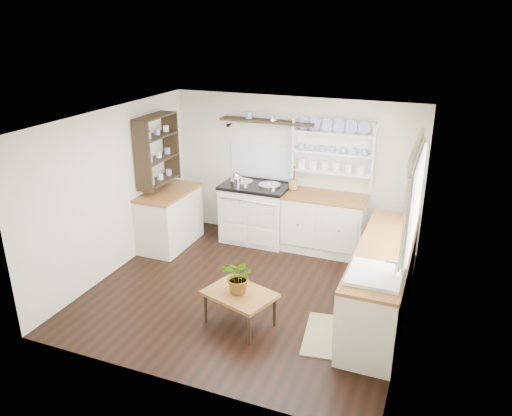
# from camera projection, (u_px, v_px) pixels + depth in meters

# --- Properties ---
(floor) EXTENTS (4.00, 3.80, 0.01)m
(floor) POSITION_uv_depth(u_px,v_px,m) (248.00, 291.00, 6.64)
(floor) COLOR black
(floor) RESTS_ON ground
(wall_back) EXTENTS (4.00, 0.02, 2.30)m
(wall_back) POSITION_uv_depth(u_px,v_px,m) (293.00, 170.00, 7.88)
(wall_back) COLOR silver
(wall_back) RESTS_ON ground
(wall_right) EXTENTS (0.02, 3.80, 2.30)m
(wall_right) POSITION_uv_depth(u_px,v_px,m) (413.00, 235.00, 5.54)
(wall_right) COLOR silver
(wall_right) RESTS_ON ground
(wall_left) EXTENTS (0.02, 3.80, 2.30)m
(wall_left) POSITION_uv_depth(u_px,v_px,m) (114.00, 191.00, 6.91)
(wall_left) COLOR silver
(wall_left) RESTS_ON ground
(ceiling) EXTENTS (4.00, 3.80, 0.01)m
(ceiling) POSITION_uv_depth(u_px,v_px,m) (247.00, 119.00, 5.81)
(ceiling) COLOR white
(ceiling) RESTS_ON wall_back
(window) EXTENTS (0.08, 1.55, 1.22)m
(window) POSITION_uv_depth(u_px,v_px,m) (414.00, 195.00, 5.54)
(window) COLOR white
(window) RESTS_ON wall_right
(aga_cooker) EXTENTS (1.06, 0.74, 0.98)m
(aga_cooker) POSITION_uv_depth(u_px,v_px,m) (256.00, 212.00, 8.01)
(aga_cooker) COLOR silver
(aga_cooker) RESTS_ON floor
(back_cabinets) EXTENTS (1.27, 0.63, 0.90)m
(back_cabinets) POSITION_uv_depth(u_px,v_px,m) (323.00, 222.00, 7.66)
(back_cabinets) COLOR beige
(back_cabinets) RESTS_ON floor
(right_cabinets) EXTENTS (0.62, 2.43, 0.90)m
(right_cabinets) POSITION_uv_depth(u_px,v_px,m) (382.00, 280.00, 5.98)
(right_cabinets) COLOR beige
(right_cabinets) RESTS_ON floor
(belfast_sink) EXTENTS (0.55, 0.60, 0.45)m
(belfast_sink) POSITION_uv_depth(u_px,v_px,m) (374.00, 285.00, 5.21)
(belfast_sink) COLOR white
(belfast_sink) RESTS_ON right_cabinets
(left_cabinets) EXTENTS (0.62, 1.13, 0.90)m
(left_cabinets) POSITION_uv_depth(u_px,v_px,m) (170.00, 218.00, 7.84)
(left_cabinets) COLOR beige
(left_cabinets) RESTS_ON floor
(plate_rack) EXTENTS (1.20, 0.22, 0.90)m
(plate_rack) POSITION_uv_depth(u_px,v_px,m) (335.00, 149.00, 7.48)
(plate_rack) COLOR white
(plate_rack) RESTS_ON wall_back
(high_shelf) EXTENTS (1.50, 0.29, 0.16)m
(high_shelf) POSITION_uv_depth(u_px,v_px,m) (267.00, 122.00, 7.63)
(high_shelf) COLOR black
(high_shelf) RESTS_ON wall_back
(left_shelving) EXTENTS (0.28, 0.80, 1.05)m
(left_shelving) POSITION_uv_depth(u_px,v_px,m) (157.00, 149.00, 7.50)
(left_shelving) COLOR black
(left_shelving) RESTS_ON wall_left
(kettle) EXTENTS (0.18, 0.18, 0.22)m
(kettle) POSITION_uv_depth(u_px,v_px,m) (236.00, 179.00, 7.80)
(kettle) COLOR silver
(kettle) RESTS_ON aga_cooker
(utensil_crock) EXTENTS (0.13, 0.13, 0.15)m
(utensil_crock) POSITION_uv_depth(u_px,v_px,m) (293.00, 184.00, 7.72)
(utensil_crock) COLOR olive
(utensil_crock) RESTS_ON back_cabinets
(center_table) EXTENTS (0.92, 0.77, 0.42)m
(center_table) POSITION_uv_depth(u_px,v_px,m) (240.00, 296.00, 5.80)
(center_table) COLOR brown
(center_table) RESTS_ON floor
(potted_plant) EXTENTS (0.44, 0.40, 0.42)m
(potted_plant) POSITION_uv_depth(u_px,v_px,m) (239.00, 277.00, 5.71)
(potted_plant) COLOR #3F7233
(potted_plant) RESTS_ON center_table
(floor_rug) EXTENTS (0.66, 0.92, 0.02)m
(floor_rug) POSITION_uv_depth(u_px,v_px,m) (329.00, 336.00, 5.70)
(floor_rug) COLOR olive
(floor_rug) RESTS_ON floor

